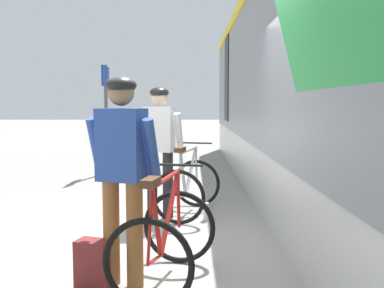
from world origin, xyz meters
TOP-DOWN VIEW (x-y plane):
  - ground_plane at (0.00, 0.00)m, footprint 80.00×80.00m
  - cyclist_near_in_white at (-0.11, 1.53)m, footprint 0.66×0.41m
  - cyclist_far_in_blue at (-0.26, -0.75)m, footprint 0.66×0.44m
  - bicycle_near_silver at (0.27, 1.64)m, footprint 0.95×1.21m
  - bicycle_far_red at (0.10, -0.73)m, footprint 0.91×1.19m
  - backpack_on_platform at (-0.50, -0.78)m, footprint 0.32×0.26m
  - water_bottle_near_the_bikes at (0.51, 1.38)m, footprint 0.08×0.08m
  - platform_sign_post at (-1.58, 5.40)m, footprint 0.08×0.70m

SIDE VIEW (x-z plane):
  - ground_plane at x=0.00m, z-range 0.00..0.00m
  - water_bottle_near_the_bikes at x=0.51m, z-range 0.00..0.23m
  - backpack_on_platform at x=-0.50m, z-range 0.00..0.40m
  - bicycle_far_red at x=0.10m, z-range -0.09..0.89m
  - bicycle_near_silver at x=0.27m, z-range -0.09..0.89m
  - cyclist_near_in_white at x=-0.11m, z-range 0.17..1.94m
  - cyclist_far_in_blue at x=-0.26m, z-range 0.17..1.94m
  - platform_sign_post at x=-1.58m, z-range 0.42..2.82m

